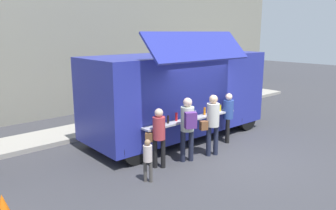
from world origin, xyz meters
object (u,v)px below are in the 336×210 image
Objects in this scene: child_near_queue at (148,157)px; food_truck_main at (178,93)px; trash_bin at (202,99)px; customer_rear_waiting at (158,133)px; customer_extra_browsing at (228,113)px; customer_front_ordering at (212,120)px; traffic_cone_orange at (3,208)px; customer_mid_with_backpack at (188,123)px.

food_truck_main is at bearing -0.31° from child_near_queue.
trash_bin is 0.84× the size of child_near_queue.
customer_rear_waiting is 3.02m from customer_extra_browsing.
customer_rear_waiting is at bearing 98.73° from customer_front_ordering.
food_truck_main reaches higher than child_near_queue.
child_near_queue is (-2.93, -2.03, -0.91)m from food_truck_main.
customer_front_ordering is 1.76m from customer_rear_waiting.
customer_front_ordering is (5.55, -0.39, 0.79)m from traffic_cone_orange.
customer_front_ordering is 1.68× the size of child_near_queue.
customer_extra_browsing is at bearing -26.42° from child_near_queue.
customer_extra_browsing is at bearing -43.35° from customer_rear_waiting.
customer_front_ordering is 1.38m from customer_extra_browsing.
customer_mid_with_backpack is (-5.12, -4.09, 0.65)m from trash_bin.
food_truck_main is at bearing -9.81° from customer_rear_waiting.
customer_mid_with_backpack is 1.11× the size of customer_extra_browsing.
traffic_cone_orange is at bearing -158.63° from trash_bin.
customer_mid_with_backpack reaches higher than trash_bin.
customer_mid_with_backpack is 1.68m from child_near_queue.
customer_mid_with_backpack reaches higher than traffic_cone_orange.
food_truck_main is 2.26m from customer_mid_with_backpack.
child_near_queue is (-1.59, -0.26, -0.46)m from customer_mid_with_backpack.
customer_extra_browsing is (-2.96, -3.78, 0.52)m from trash_bin.
food_truck_main reaches higher than customer_front_ordering.
trash_bin is at bearing -78.31° from customer_extra_browsing.
customer_extra_browsing reaches higher than traffic_cone_orange.
trash_bin is (3.79, 2.32, -1.10)m from food_truck_main.
food_truck_main reaches higher than traffic_cone_orange.
customer_mid_with_backpack is at bearing -141.37° from trash_bin.
customer_extra_browsing reaches higher than child_near_queue.
traffic_cone_orange is 6.88m from customer_extra_browsing.
traffic_cone_orange is 0.52× the size of child_near_queue.
customer_mid_with_backpack reaches higher than customer_rear_waiting.
food_truck_main reaches higher than customer_extra_browsing.
customer_front_ordering is at bearing -71.78° from customer_mid_with_backpack.
customer_extra_browsing is (1.30, 0.44, -0.10)m from customer_front_ordering.
customer_front_ordering is (-0.47, -1.90, -0.48)m from food_truck_main.
trash_bin is 8.00m from child_near_queue.
customer_extra_browsing is at bearing 0.47° from traffic_cone_orange.
customer_mid_with_backpack reaches higher than child_near_queue.
customer_front_ordering is at bearing -4.00° from traffic_cone_orange.
food_truck_main is 3.96× the size of customer_extra_browsing.
trash_bin is at bearing -12.18° from customer_rear_waiting.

